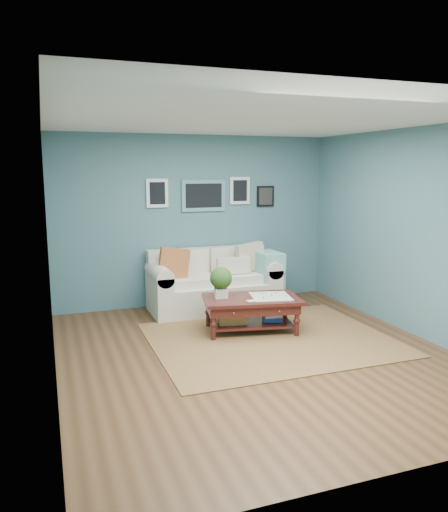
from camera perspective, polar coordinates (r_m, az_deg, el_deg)
name	(u,v)px	position (r m, az deg, el deg)	size (l,w,h in m)	color
room_shell	(256,240)	(5.74, 3.70, 1.83)	(5.00, 5.02, 2.70)	brown
area_rug	(270,339)	(6.53, 5.33, -9.46)	(3.00, 2.40, 0.01)	brown
loveseat	(218,282)	(7.80, -0.67, -3.01)	(2.02, 0.92, 1.04)	#F2E7CF
coffee_table	(246,303)	(6.70, 2.56, -5.42)	(1.39, 0.98, 0.89)	#350D0A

